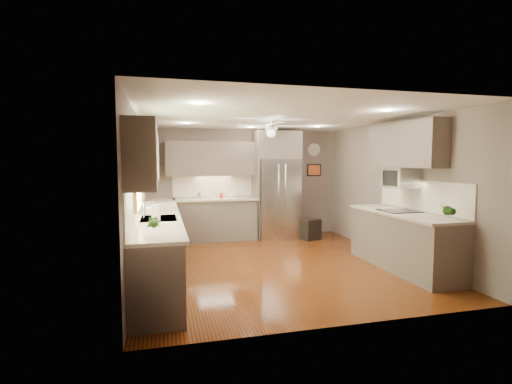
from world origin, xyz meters
name	(u,v)px	position (x,y,z in m)	size (l,w,h in m)	color
floor	(276,264)	(0.00, 0.00, 0.00)	(5.00, 5.00, 0.00)	#4A1409
ceiling	(276,117)	(0.00, 0.00, 2.50)	(5.00, 5.00, 0.00)	white
wall_back	(244,183)	(0.00, 2.50, 1.25)	(4.50, 4.50, 0.00)	#6A5A51
wall_front	(347,210)	(0.00, -2.50, 1.25)	(4.50, 4.50, 0.00)	#6A5A51
wall_left	(137,194)	(-2.25, 0.00, 1.25)	(5.00, 5.00, 0.00)	#6A5A51
wall_right	(392,189)	(2.25, 0.00, 1.25)	(5.00, 5.00, 0.00)	#6A5A51
canister_b	(199,195)	(-1.09, 2.24, 1.01)	(0.08, 0.08, 0.13)	silver
canister_c	(214,194)	(-0.75, 2.22, 1.03)	(0.11, 0.11, 0.19)	beige
canister_d	(221,195)	(-0.59, 2.20, 1.00)	(0.08, 0.08, 0.13)	#9B2810
soap_bottle	(150,210)	(-2.06, -0.23, 1.03)	(0.08, 0.09, 0.19)	white
potted_plant_left	(154,222)	(-1.97, -1.81, 1.09)	(0.16, 0.11, 0.30)	#295819
potted_plant_right	(447,210)	(1.91, -1.75, 1.09)	(0.17, 0.13, 0.30)	#295819
bowl	(232,197)	(-0.34, 2.22, 0.97)	(0.21, 0.21, 0.05)	beige
left_run	(158,240)	(-1.95, 0.15, 0.48)	(0.65, 4.70, 1.45)	brown
back_run	(216,218)	(-0.72, 2.20, 0.48)	(1.85, 0.65, 1.45)	brown
uppers	(226,155)	(-0.74, 0.71, 1.87)	(4.50, 4.70, 0.95)	brown
window	(136,176)	(-2.22, -0.50, 1.55)	(0.05, 1.12, 0.92)	#BFF2B2
sink	(159,220)	(-1.93, -0.50, 0.91)	(0.50, 0.70, 0.32)	silver
refrigerator	(277,186)	(0.70, 2.16, 1.19)	(1.06, 0.75, 2.45)	silver
right_run	(403,240)	(1.93, -0.80, 0.48)	(0.70, 2.20, 1.45)	brown
microwave	(401,178)	(2.03, -0.55, 1.48)	(0.43, 0.55, 0.34)	silver
ceiling_fan	(271,129)	(0.00, 0.30, 2.33)	(1.18, 1.18, 0.32)	white
recessed_lights	(267,120)	(-0.04, 0.40, 2.49)	(2.84, 3.14, 0.01)	white
wall_clock	(314,150)	(1.75, 2.48, 2.05)	(0.30, 0.03, 0.30)	white
framed_print	(314,170)	(1.75, 2.48, 1.55)	(0.36, 0.03, 0.30)	black
stool	(309,229)	(1.34, 1.75, 0.24)	(0.50, 0.50, 0.47)	black
paper_towel	(156,214)	(-1.96, -1.12, 1.08)	(0.11, 0.11, 0.28)	white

